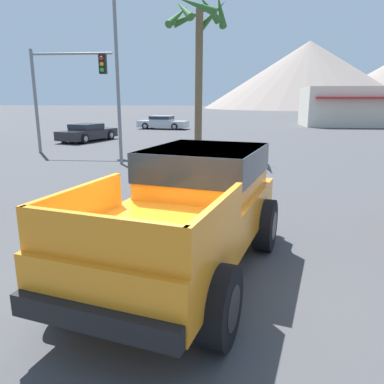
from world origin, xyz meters
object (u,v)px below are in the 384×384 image
at_px(orange_pickup_truck, 193,203).
at_px(traffic_light_crosswalk, 66,80).
at_px(parked_car_silver, 163,122).
at_px(palm_tree_tall, 199,37).
at_px(street_lamp_post, 116,34).
at_px(parked_car_dark, 87,132).

height_order(orange_pickup_truck, traffic_light_crosswalk, traffic_light_crosswalk).
bearing_deg(traffic_light_crosswalk, parked_car_silver, 83.47).
relative_size(parked_car_silver, traffic_light_crosswalk, 0.94).
xyz_separation_m(traffic_light_crosswalk, palm_tree_tall, (6.60, -0.02, 1.87)).
bearing_deg(street_lamp_post, parked_car_silver, 95.06).
bearing_deg(street_lamp_post, palm_tree_tall, 45.16).
distance_m(parked_car_dark, traffic_light_crosswalk, 6.44).
bearing_deg(traffic_light_crosswalk, orange_pickup_truck, -59.21).
distance_m(orange_pickup_truck, palm_tree_tall, 13.53).
height_order(orange_pickup_truck, palm_tree_tall, palm_tree_tall).
distance_m(orange_pickup_truck, parked_car_dark, 20.37).
bearing_deg(orange_pickup_truck, street_lamp_post, 127.27).
xyz_separation_m(traffic_light_crosswalk, street_lamp_post, (3.56, -3.08, 1.61)).
height_order(traffic_light_crosswalk, palm_tree_tall, palm_tree_tall).
relative_size(parked_car_silver, parked_car_dark, 1.03).
xyz_separation_m(orange_pickup_truck, street_lamp_post, (-4.06, 9.71, 4.13)).
bearing_deg(parked_car_silver, street_lamp_post, 15.07).
xyz_separation_m(orange_pickup_truck, parked_car_dark, (-8.86, 18.33, -0.51)).
relative_size(parked_car_silver, street_lamp_post, 0.54).
bearing_deg(parked_car_dark, parked_car_silver, 91.84).
bearing_deg(traffic_light_crosswalk, parked_car_dark, 102.66).
xyz_separation_m(orange_pickup_truck, palm_tree_tall, (-1.02, 12.76, 4.39)).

